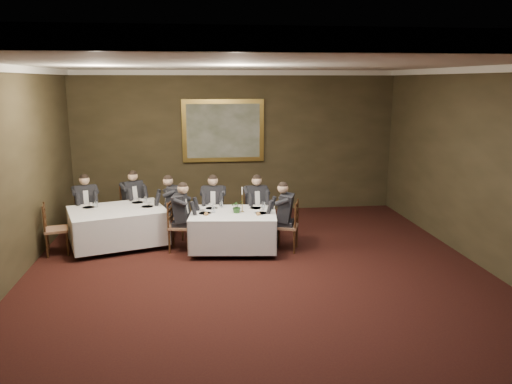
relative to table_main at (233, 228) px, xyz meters
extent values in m
plane|color=black|center=(0.32, -1.91, -0.45)|extent=(10.00, 10.00, 0.00)
cube|color=silver|center=(0.32, -1.91, 3.05)|extent=(8.00, 10.00, 0.10)
cube|color=#302918|center=(0.32, 3.09, 1.30)|extent=(8.00, 0.10, 3.50)
cube|color=#302918|center=(0.32, -6.91, 1.30)|extent=(8.00, 0.10, 3.50)
cube|color=#302918|center=(4.32, -1.91, 1.30)|extent=(0.10, 10.00, 3.50)
cube|color=white|center=(0.32, 3.04, 2.99)|extent=(8.00, 0.10, 0.12)
cube|color=white|center=(0.32, -6.86, 2.99)|extent=(8.00, 0.10, 0.12)
cube|color=black|center=(0.00, 0.00, 0.28)|extent=(1.70, 1.36, 0.04)
cube|color=white|center=(0.00, 0.00, 0.31)|extent=(1.77, 1.42, 0.02)
cube|color=white|center=(0.00, 0.00, -0.02)|extent=(1.79, 1.44, 0.65)
cube|color=black|center=(-2.28, 0.54, 0.28)|extent=(2.05, 1.77, 0.04)
cube|color=white|center=(-2.28, 0.54, 0.31)|extent=(2.13, 1.85, 0.02)
cube|color=white|center=(-2.28, 0.54, -0.02)|extent=(2.15, 1.87, 0.65)
cube|color=#8A6146|center=(-0.35, 0.88, 0.04)|extent=(0.48, 0.46, 0.05)
cube|color=black|center=(-0.33, 1.07, 0.28)|extent=(0.38, 0.07, 0.54)
cube|color=black|center=(-0.35, 0.88, 0.41)|extent=(0.45, 0.35, 0.55)
sphere|color=tan|center=(-0.35, 0.88, 0.79)|extent=(0.23, 0.23, 0.21)
cube|color=#8A6146|center=(0.54, 0.78, 0.04)|extent=(0.48, 0.46, 0.05)
cube|color=black|center=(0.52, 0.97, 0.28)|extent=(0.38, 0.07, 0.54)
cube|color=black|center=(0.54, 0.78, 0.41)|extent=(0.45, 0.35, 0.55)
sphere|color=tan|center=(0.54, 0.78, 0.79)|extent=(0.23, 0.23, 0.21)
cube|color=#8A6146|center=(-1.03, 0.12, 0.04)|extent=(0.49, 0.50, 0.05)
cube|color=black|center=(-1.22, 0.15, 0.28)|extent=(0.09, 0.38, 0.54)
cube|color=black|center=(-1.03, 0.12, 0.41)|extent=(0.37, 0.46, 0.55)
sphere|color=tan|center=(-1.03, 0.12, 0.79)|extent=(0.24, 0.24, 0.21)
cube|color=#8A6146|center=(1.03, -0.12, 0.04)|extent=(0.54, 0.55, 0.05)
cube|color=black|center=(1.21, -0.18, 0.28)|extent=(0.15, 0.37, 0.54)
cube|color=black|center=(1.03, -0.12, 0.41)|extent=(0.43, 0.50, 0.55)
sphere|color=tan|center=(1.03, -0.12, 0.79)|extent=(0.27, 0.27, 0.21)
cube|color=#8A6146|center=(-3.02, 1.27, 0.04)|extent=(0.55, 0.54, 0.05)
cube|color=black|center=(-3.08, 1.46, 0.28)|extent=(0.37, 0.15, 0.54)
cube|color=black|center=(-3.02, 1.27, 0.41)|extent=(0.50, 0.42, 0.55)
sphere|color=tan|center=(-3.02, 1.27, 0.79)|extent=(0.26, 0.26, 0.21)
cube|color=#8A6146|center=(-2.09, 1.57, 0.04)|extent=(0.59, 0.59, 0.05)
cube|color=black|center=(-2.19, 1.73, 0.28)|extent=(0.34, 0.23, 0.54)
cube|color=black|center=(-2.09, 1.57, 0.41)|extent=(0.52, 0.48, 0.55)
sphere|color=tan|center=(-2.09, 1.57, 0.79)|extent=(0.29, 0.29, 0.21)
cube|color=#8A6146|center=(-1.19, 0.89, 0.04)|extent=(0.44, 0.46, 0.05)
cube|color=black|center=(-1.00, 0.90, 0.28)|extent=(0.05, 0.38, 0.54)
cube|color=black|center=(-1.19, 0.89, 0.41)|extent=(0.33, 0.43, 0.55)
sphere|color=tan|center=(-1.19, 0.89, 0.79)|extent=(0.22, 0.22, 0.21)
cube|color=#8A6146|center=(-3.36, 0.20, 0.04)|extent=(0.51, 0.52, 0.05)
cube|color=black|center=(-3.55, 0.15, 0.28)|extent=(0.11, 0.38, 0.54)
imported|color=#2D5926|center=(0.07, -0.02, 0.45)|extent=(0.24, 0.21, 0.27)
cylinder|color=#B18036|center=(0.18, 0.04, 0.33)|extent=(0.07, 0.07, 0.02)
cylinder|color=#B18036|center=(0.18, 0.04, 0.50)|extent=(0.02, 0.02, 0.34)
cylinder|color=white|center=(0.18, 0.04, 0.75)|extent=(0.02, 0.02, 0.15)
cylinder|color=white|center=(-0.40, 0.39, 0.32)|extent=(0.25, 0.25, 0.01)
cylinder|color=white|center=(-0.40, 0.54, 0.35)|extent=(0.08, 0.08, 0.05)
cylinder|color=white|center=(-0.23, 0.39, 0.39)|extent=(0.06, 0.06, 0.14)
cylinder|color=white|center=(-2.86, 0.76, 0.32)|extent=(0.25, 0.25, 0.01)
cylinder|color=white|center=(-2.86, 0.91, 0.35)|extent=(0.08, 0.08, 0.05)
cylinder|color=white|center=(-2.69, 0.76, 0.39)|extent=(0.06, 0.06, 0.14)
cube|color=gold|center=(0.00, 3.03, 1.60)|extent=(2.01, 0.08, 1.53)
cube|color=#4D5438|center=(0.00, 2.98, 1.60)|extent=(1.79, 0.01, 1.31)
camera|label=1|loc=(-0.69, -9.29, 2.80)|focal=35.00mm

